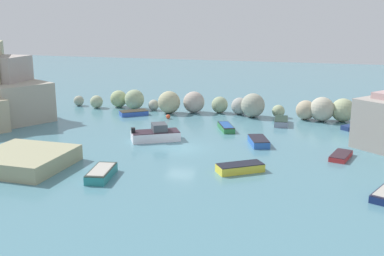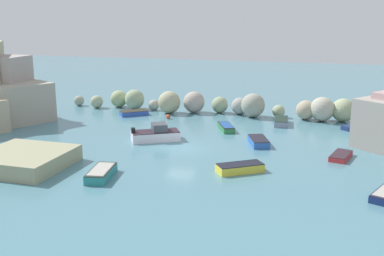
% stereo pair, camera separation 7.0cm
% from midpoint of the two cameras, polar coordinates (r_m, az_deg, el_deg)
% --- Properties ---
extents(cove_water, '(160.00, 160.00, 0.00)m').
position_cam_midpoint_polar(cove_water, '(42.06, -1.36, -2.50)').
color(cove_water, teal).
rests_on(cove_water, ground).
extents(rock_breakwater, '(35.09, 4.34, 2.78)m').
position_cam_midpoint_polar(rock_breakwater, '(55.83, 4.18, 2.85)').
color(rock_breakwater, '#9BA18C').
rests_on(rock_breakwater, ground).
extents(stone_dock, '(6.70, 6.65, 1.25)m').
position_cam_midpoint_polar(stone_dock, '(39.12, -19.76, -3.64)').
color(stone_dock, tan).
rests_on(stone_dock, ground).
extents(channel_buoy, '(0.51, 0.51, 0.51)m').
position_cam_midpoint_polar(channel_buoy, '(53.81, -2.88, 1.40)').
color(channel_buoy, '#E04C28').
rests_on(channel_buoy, cove_water).
extents(moored_boat_1, '(4.94, 3.99, 1.63)m').
position_cam_midpoint_polar(moored_boat_1, '(44.66, -4.38, -0.77)').
color(moored_boat_1, silver).
rests_on(moored_boat_1, cove_water).
extents(moored_boat_2, '(2.45, 3.45, 0.64)m').
position_cam_midpoint_polar(moored_boat_2, '(43.54, 8.18, -1.63)').
color(moored_boat_2, blue).
rests_on(moored_boat_2, cove_water).
extents(moored_boat_3, '(2.28, 2.33, 0.47)m').
position_cam_midpoint_polar(moored_boat_3, '(51.59, 18.98, 0.09)').
color(moored_boat_3, navy).
rests_on(moored_boat_3, cove_water).
extents(moored_boat_4, '(2.92, 3.11, 0.43)m').
position_cam_midpoint_polar(moored_boat_4, '(40.65, -18.35, -3.49)').
color(moored_boat_4, '#2E7D4A').
rests_on(moored_boat_4, cove_water).
extents(moored_boat_5, '(3.75, 3.19, 0.66)m').
position_cam_midpoint_polar(moored_boat_5, '(36.02, 5.93, -4.86)').
color(moored_boat_5, yellow).
rests_on(moored_boat_5, cove_water).
extents(moored_boat_6, '(2.03, 3.76, 0.70)m').
position_cam_midpoint_polar(moored_boat_6, '(35.21, -10.99, -5.43)').
color(moored_boat_6, teal).
rests_on(moored_boat_6, cove_water).
extents(moored_boat_7, '(2.04, 3.28, 0.44)m').
position_cam_midpoint_polar(moored_boat_7, '(41.06, 17.77, -3.27)').
color(moored_boat_7, red).
rests_on(moored_boat_7, cove_water).
extents(moored_boat_8, '(2.47, 3.66, 0.57)m').
position_cam_midpoint_polar(moored_boat_8, '(48.70, 4.23, 0.11)').
color(moored_boat_8, '#318043').
rests_on(moored_boat_8, cove_water).
extents(moored_boat_9, '(3.52, 3.22, 0.57)m').
position_cam_midpoint_polar(moored_boat_9, '(56.09, -7.08, 1.85)').
color(moored_boat_9, '#2F53B2').
rests_on(moored_boat_9, cove_water).
extents(moored_boat_10, '(1.69, 3.55, 0.67)m').
position_cam_midpoint_polar(moored_boat_10, '(51.91, 10.89, 0.79)').
color(moored_boat_10, gray).
rests_on(moored_boat_10, cove_water).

